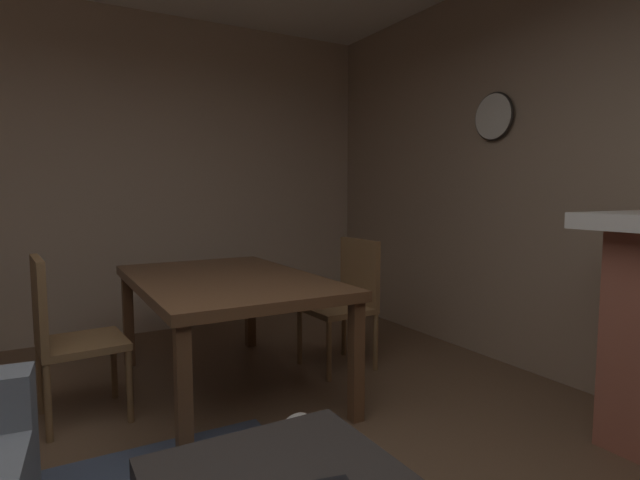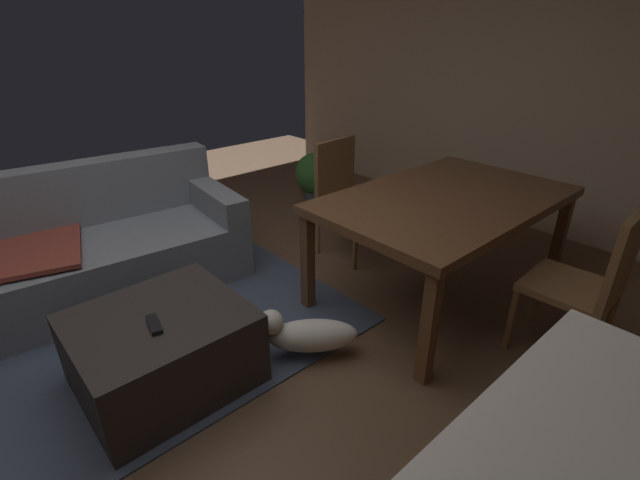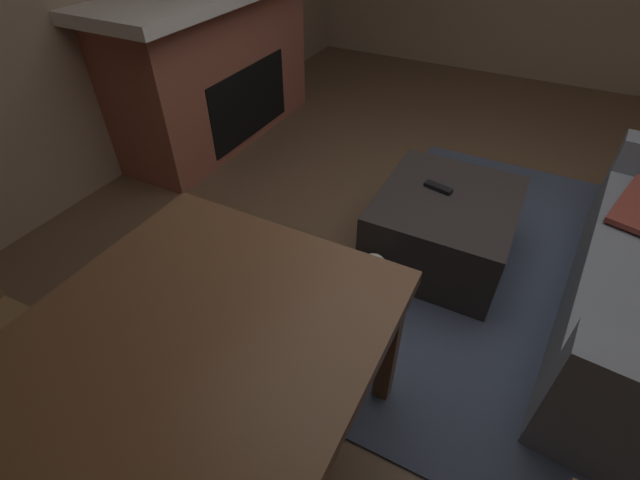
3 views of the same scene
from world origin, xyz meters
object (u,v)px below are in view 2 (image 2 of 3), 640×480
(dining_table, at_px, (445,206))
(potted_plant, at_px, (314,175))
(tv_remote, at_px, (154,324))
(dining_chair_south, at_px, (592,279))
(couch, at_px, (97,249))
(small_dog, at_px, (307,334))
(dining_chair_north, at_px, (345,192))
(ottoman_coffee_table, at_px, (163,349))

(dining_table, relative_size, potted_plant, 3.21)
(tv_remote, relative_size, dining_table, 0.09)
(dining_table, height_order, potted_plant, dining_table)
(dining_table, height_order, dining_chair_south, dining_chair_south)
(couch, relative_size, dining_chair_south, 2.13)
(couch, bearing_deg, dining_table, -43.62)
(potted_plant, xyz_separation_m, small_dog, (-1.70, -1.89, -0.13))
(tv_remote, height_order, dining_chair_north, dining_chair_north)
(potted_plant, bearing_deg, ottoman_coffee_table, -147.25)
(tv_remote, bearing_deg, couch, 96.76)
(dining_chair_south, xyz_separation_m, small_dog, (-1.13, 1.02, -0.37))
(tv_remote, bearing_deg, dining_chair_north, 29.42)
(dining_table, xyz_separation_m, small_dog, (-1.13, 0.09, -0.51))
(small_dog, bearing_deg, dining_chair_north, 36.89)
(dining_chair_north, relative_size, small_dog, 1.78)
(couch, distance_m, tv_remote, 1.31)
(dining_table, bearing_deg, dining_chair_north, 90.43)
(dining_table, distance_m, potted_plant, 2.09)
(couch, xyz_separation_m, dining_chair_south, (1.74, -2.58, 0.21))
(dining_table, xyz_separation_m, dining_chair_south, (0.00, -0.93, -0.15))
(tv_remote, xyz_separation_m, dining_table, (1.86, -0.36, 0.23))
(potted_plant, relative_size, small_dog, 1.01)
(dining_chair_south, distance_m, potted_plant, 2.97)
(couch, xyz_separation_m, small_dog, (0.61, -1.57, -0.15))
(ottoman_coffee_table, height_order, small_dog, ottoman_coffee_table)
(dining_table, relative_size, small_dog, 3.24)
(couch, bearing_deg, potted_plant, 7.89)
(ottoman_coffee_table, bearing_deg, couch, 86.22)
(tv_remote, relative_size, small_dog, 0.31)
(ottoman_coffee_table, distance_m, tv_remote, 0.24)
(couch, height_order, dining_table, couch)
(ottoman_coffee_table, xyz_separation_m, dining_chair_south, (1.82, -1.37, 0.31))
(small_dog, bearing_deg, dining_table, -4.54)
(dining_chair_south, relative_size, potted_plant, 1.76)
(couch, relative_size, ottoman_coffee_table, 2.39)
(dining_table, bearing_deg, couch, 136.38)
(couch, bearing_deg, dining_chair_north, -22.77)
(small_dog, bearing_deg, couch, 111.30)
(dining_chair_north, bearing_deg, tv_remote, -162.88)
(dining_chair_south, height_order, dining_chair_north, same)
(ottoman_coffee_table, xyz_separation_m, potted_plant, (2.39, 1.54, 0.08))
(dining_chair_north, bearing_deg, dining_chair_south, -89.67)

